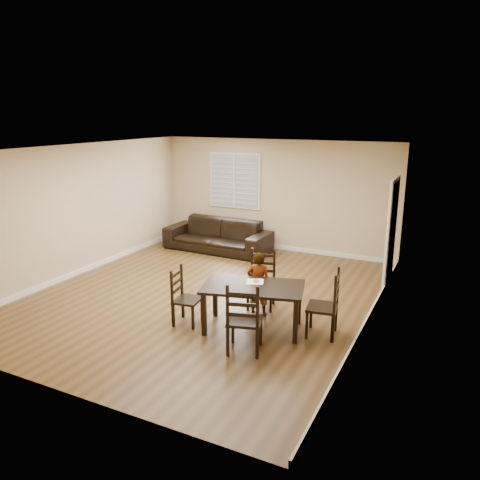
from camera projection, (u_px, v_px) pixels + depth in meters
name	position (u px, v px, depth m)	size (l,w,h in m)	color
ground	(205.00, 295.00, 8.77)	(7.00, 7.00, 0.00)	brown
room	(209.00, 199.00, 8.44)	(6.04, 7.04, 2.72)	#C9AF87
dining_table	(253.00, 291.00, 7.23)	(1.72, 1.24, 0.73)	black
chair_near	(262.00, 280.00, 8.22)	(0.55, 0.53, 1.02)	black
chair_far	(243.00, 323.00, 6.48)	(0.59, 0.56, 1.06)	black
chair_left	(181.00, 298.00, 7.52)	(0.45, 0.47, 0.94)	black
chair_right	(331.00, 307.00, 7.04)	(0.51, 0.54, 1.05)	black
child	(258.00, 284.00, 7.78)	(0.40, 0.26, 1.10)	gray
napkin	(255.00, 282.00, 7.37)	(0.27, 0.27, 0.00)	white
donut	(256.00, 280.00, 7.36)	(0.10, 0.10, 0.04)	#C28A45
sofa	(218.00, 235.00, 11.53)	(2.63, 1.03, 0.77)	black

